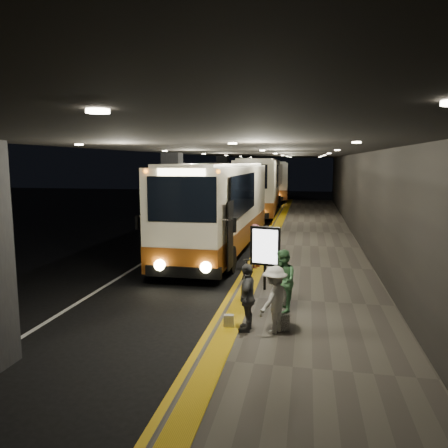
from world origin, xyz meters
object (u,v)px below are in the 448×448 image
(coach_second, at_px, (260,188))
(passenger_waiting_green, at_px, (283,281))
(bag_polka, at_px, (283,323))
(passenger_boarding, at_px, (257,246))
(coach_third, at_px, (275,182))
(bag_plain, at_px, (229,321))
(passenger_waiting_white, at_px, (274,299))
(passenger_waiting_grey, at_px, (247,297))
(stanchion_post, at_px, (247,278))
(info_sign, at_px, (265,247))
(coach_main, at_px, (220,211))

(coach_second, xyz_separation_m, passenger_waiting_green, (3.11, -22.86, -1.00))
(passenger_waiting_green, xyz_separation_m, bag_polka, (0.09, -1.33, -0.62))
(passenger_boarding, bearing_deg, passenger_waiting_green, -152.51)
(coach_third, xyz_separation_m, bag_plain, (1.75, -37.38, -1.57))
(coach_second, height_order, bag_polka, coach_second)
(bag_polka, distance_m, bag_plain, 1.26)
(passenger_waiting_white, xyz_separation_m, bag_plain, (-1.07, 0.11, -0.62))
(passenger_waiting_grey, distance_m, bag_polka, 1.01)
(stanchion_post, bearing_deg, coach_second, 95.34)
(passenger_waiting_grey, bearing_deg, info_sign, -179.47)
(passenger_waiting_grey, bearing_deg, passenger_waiting_green, 155.81)
(passenger_waiting_green, bearing_deg, coach_main, -175.95)
(coach_second, xyz_separation_m, info_sign, (2.48, -21.02, -0.51))
(coach_third, distance_m, stanchion_post, 35.10)
(passenger_waiting_grey, xyz_separation_m, stanchion_post, (-0.36, 2.47, -0.24))
(passenger_waiting_grey, distance_m, stanchion_post, 2.51)
(bag_plain, distance_m, stanchion_post, 2.39)
(coach_third, height_order, passenger_boarding, coach_third)
(bag_polka, distance_m, info_sign, 3.44)
(passenger_waiting_grey, bearing_deg, bag_plain, -103.46)
(coach_second, relative_size, bag_polka, 35.29)
(bag_polka, height_order, stanchion_post, stanchion_post)
(passenger_waiting_green, height_order, bag_plain, passenger_waiting_green)
(passenger_waiting_green, relative_size, bag_plain, 5.56)
(coach_main, height_order, passenger_waiting_green, coach_main)
(passenger_waiting_green, height_order, info_sign, info_sign)
(passenger_waiting_white, xyz_separation_m, passenger_waiting_grey, (-0.61, -0.02, 0.02))
(coach_main, height_order, coach_third, coach_third)
(coach_third, relative_size, passenger_waiting_white, 8.14)
(coach_main, xyz_separation_m, coach_third, (0.31, 28.14, 0.04))
(passenger_waiting_white, bearing_deg, coach_second, -143.77)
(passenger_waiting_white, bearing_deg, bag_plain, -66.57)
(passenger_boarding, relative_size, bag_polka, 4.35)
(coach_third, bearing_deg, passenger_waiting_white, -88.92)
(bag_polka, distance_m, stanchion_post, 2.64)
(coach_second, bearing_deg, bag_plain, -87.58)
(info_sign, height_order, stanchion_post, info_sign)
(passenger_boarding, distance_m, stanchion_post, 3.54)
(passenger_waiting_green, bearing_deg, bag_plain, -59.33)
(bag_polka, relative_size, info_sign, 0.19)
(coach_third, distance_m, passenger_boarding, 31.56)
(passenger_boarding, xyz_separation_m, bag_polka, (1.29, -5.88, -0.62))
(coach_second, height_order, coach_third, coach_second)
(passenger_waiting_white, relative_size, stanchion_post, 1.41)
(coach_third, xyz_separation_m, bag_polka, (3.00, -37.37, -1.53))
(coach_main, height_order, info_sign, coach_main)
(bag_polka, bearing_deg, info_sign, 102.96)
(coach_second, distance_m, bag_polka, 24.45)
(bag_plain, bearing_deg, stanchion_post, 87.70)
(coach_third, bearing_deg, stanchion_post, -90.21)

